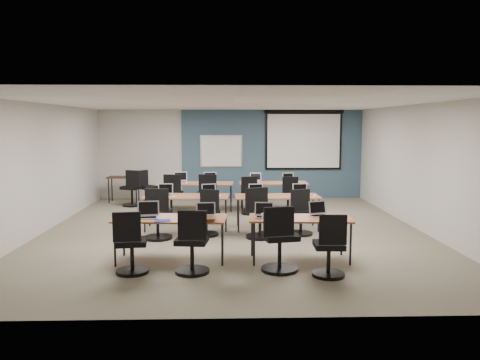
{
  "coord_description": "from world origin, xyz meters",
  "views": [
    {
      "loc": [
        -0.14,
        -9.76,
        2.27
      ],
      "look_at": [
        0.15,
        0.4,
        1.05
      ],
      "focal_mm": 35.0,
      "sensor_mm": 36.0,
      "label": 1
    }
  ],
  "objects_px": {
    "laptop_5": "(209,192)",
    "laptop_10": "(256,179)",
    "training_table_front_left": "(171,220)",
    "task_chair_2": "(279,244)",
    "laptop_3": "(318,212)",
    "task_chair_6": "(259,217)",
    "laptop_4": "(165,192)",
    "task_chair_0": "(131,248)",
    "task_chair_11": "(289,199)",
    "laptop_6": "(256,192)",
    "spare_chair_a": "(147,191)",
    "laptop_1": "(206,214)",
    "task_chair_10": "(251,199)",
    "training_table_front_right": "(300,220)",
    "training_table_back_left": "(199,185)",
    "whiteboard": "(221,151)",
    "projector_screen": "(304,137)",
    "laptop_9": "(210,180)",
    "laptop_7": "(300,192)",
    "training_table_mid_right": "(277,198)",
    "training_table_mid_left": "(186,198)",
    "task_chair_5": "(207,217)",
    "task_chair_7": "(301,216)",
    "utility_table": "(124,180)",
    "task_chair_1": "(192,247)",
    "spare_chair_b": "(132,191)",
    "task_chair_4": "(158,218)",
    "task_chair_9": "(207,197)",
    "task_chair_3": "(330,251)",
    "laptop_11": "(288,180)",
    "laptop_0": "(147,214)",
    "laptop_8": "(180,180)",
    "laptop_2": "(265,214)"
  },
  "relations": [
    {
      "from": "laptop_7",
      "to": "laptop_10",
      "type": "bearing_deg",
      "value": 101.92
    },
    {
      "from": "laptop_8",
      "to": "laptop_6",
      "type": "bearing_deg",
      "value": -65.54
    },
    {
      "from": "laptop_9",
      "to": "task_chair_11",
      "type": "bearing_deg",
      "value": -24.59
    },
    {
      "from": "training_table_mid_right",
      "to": "laptop_5",
      "type": "bearing_deg",
      "value": 174.1
    },
    {
      "from": "training_table_front_right",
      "to": "laptop_2",
      "type": "distance_m",
      "value": 0.6
    },
    {
      "from": "task_chair_1",
      "to": "laptop_5",
      "type": "xyz_separation_m",
      "value": [
        0.13,
        3.16,
        0.37
      ]
    },
    {
      "from": "laptop_1",
      "to": "task_chair_0",
      "type": "bearing_deg",
      "value": -152.51
    },
    {
      "from": "task_chair_5",
      "to": "laptop_9",
      "type": "distance_m",
      "value": 3.12
    },
    {
      "from": "task_chair_0",
      "to": "utility_table",
      "type": "relative_size",
      "value": 1.08
    },
    {
      "from": "task_chair_2",
      "to": "laptop_6",
      "type": "distance_m",
      "value": 3.09
    },
    {
      "from": "training_table_front_right",
      "to": "laptop_6",
      "type": "relative_size",
      "value": 5.27
    },
    {
      "from": "laptop_8",
      "to": "spare_chair_a",
      "type": "height_order",
      "value": "laptop_8"
    },
    {
      "from": "whiteboard",
      "to": "laptop_4",
      "type": "distance_m",
      "value": 4.29
    },
    {
      "from": "laptop_3",
      "to": "task_chair_6",
      "type": "height_order",
      "value": "task_chair_6"
    },
    {
      "from": "whiteboard",
      "to": "task_chair_2",
      "type": "xyz_separation_m",
      "value": [
        0.97,
        -7.2,
        -1.01
      ]
    },
    {
      "from": "task_chair_0",
      "to": "task_chair_10",
      "type": "relative_size",
      "value": 1.01
    },
    {
      "from": "task_chair_2",
      "to": "training_table_back_left",
      "type": "bearing_deg",
      "value": 95.64
    },
    {
      "from": "laptop_7",
      "to": "training_table_front_right",
      "type": "bearing_deg",
      "value": -105.87
    },
    {
      "from": "laptop_6",
      "to": "whiteboard",
      "type": "bearing_deg",
      "value": 94.24
    },
    {
      "from": "training_table_mid_right",
      "to": "task_chair_3",
      "type": "xyz_separation_m",
      "value": [
        0.43,
        -3.26,
        -0.28
      ]
    },
    {
      "from": "laptop_6",
      "to": "spare_chair_a",
      "type": "relative_size",
      "value": 0.32
    },
    {
      "from": "laptop_11",
      "to": "laptop_4",
      "type": "bearing_deg",
      "value": -152.01
    },
    {
      "from": "laptop_5",
      "to": "laptop_8",
      "type": "distance_m",
      "value": 2.51
    },
    {
      "from": "laptop_5",
      "to": "laptop_10",
      "type": "xyz_separation_m",
      "value": [
        1.18,
        2.39,
        -0.0
      ]
    },
    {
      "from": "training_table_front_left",
      "to": "task_chair_2",
      "type": "xyz_separation_m",
      "value": [
        1.74,
        -0.66,
        -0.25
      ]
    },
    {
      "from": "task_chair_0",
      "to": "task_chair_11",
      "type": "xyz_separation_m",
      "value": [
        3.03,
        4.69,
        -0.01
      ]
    },
    {
      "from": "task_chair_4",
      "to": "task_chair_9",
      "type": "bearing_deg",
      "value": 78.12
    },
    {
      "from": "training_table_front_right",
      "to": "spare_chair_b",
      "type": "bearing_deg",
      "value": 129.52
    },
    {
      "from": "training_table_front_right",
      "to": "laptop_3",
      "type": "xyz_separation_m",
      "value": [
        0.33,
        0.13,
        0.11
      ]
    },
    {
      "from": "training_table_mid_left",
      "to": "task_chair_10",
      "type": "bearing_deg",
      "value": 50.44
    },
    {
      "from": "training_table_mid_right",
      "to": "task_chair_7",
      "type": "bearing_deg",
      "value": -56.64
    },
    {
      "from": "laptop_7",
      "to": "spare_chair_a",
      "type": "height_order",
      "value": "spare_chair_a"
    },
    {
      "from": "task_chair_11",
      "to": "laptop_3",
      "type": "bearing_deg",
      "value": -82.44
    },
    {
      "from": "laptop_2",
      "to": "task_chair_9",
      "type": "height_order",
      "value": "task_chair_9"
    },
    {
      "from": "training_table_mid_right",
      "to": "task_chair_1",
      "type": "bearing_deg",
      "value": -119.2
    },
    {
      "from": "laptop_6",
      "to": "task_chair_5",
      "type": "bearing_deg",
      "value": -152.66
    },
    {
      "from": "projector_screen",
      "to": "task_chair_10",
      "type": "bearing_deg",
      "value": -124.33
    },
    {
      "from": "training_table_mid_right",
      "to": "laptop_7",
      "type": "xyz_separation_m",
      "value": [
        0.52,
        0.07,
        0.11
      ]
    },
    {
      "from": "laptop_0",
      "to": "laptop_5",
      "type": "bearing_deg",
      "value": 61.99
    },
    {
      "from": "laptop_4",
      "to": "laptop_6",
      "type": "height_order",
      "value": "laptop_4"
    },
    {
      "from": "task_chair_7",
      "to": "utility_table",
      "type": "bearing_deg",
      "value": 122.0
    },
    {
      "from": "laptop_9",
      "to": "spare_chair_a",
      "type": "relative_size",
      "value": 0.35
    },
    {
      "from": "training_table_mid_right",
      "to": "laptop_7",
      "type": "relative_size",
      "value": 5.56
    },
    {
      "from": "training_table_front_right",
      "to": "laptop_3",
      "type": "distance_m",
      "value": 0.37
    },
    {
      "from": "laptop_3",
      "to": "task_chair_11",
      "type": "height_order",
      "value": "laptop_3"
    },
    {
      "from": "training_table_mid_left",
      "to": "task_chair_10",
      "type": "height_order",
      "value": "task_chair_10"
    },
    {
      "from": "laptop_0",
      "to": "laptop_6",
      "type": "bearing_deg",
      "value": 43.53
    },
    {
      "from": "laptop_10",
      "to": "task_chair_4",
      "type": "bearing_deg",
      "value": -128.48
    },
    {
      "from": "laptop_4",
      "to": "task_chair_0",
      "type": "bearing_deg",
      "value": -91.74
    },
    {
      "from": "training_table_front_left",
      "to": "training_table_back_left",
      "type": "height_order",
      "value": "same"
    }
  ]
}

